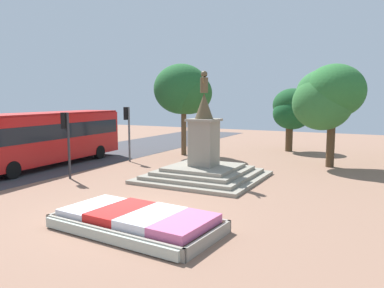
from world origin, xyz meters
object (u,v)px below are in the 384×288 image
object	(u,v)px
statue_monument	(204,163)
traffic_light_mid_block	(66,132)
flower_planter	(137,221)
traffic_light_far_corner	(128,123)
city_bus	(42,136)

from	to	relation	value
statue_monument	traffic_light_mid_block	bearing A→B (deg)	-153.43
statue_monument	traffic_light_mid_block	xyz separation A→B (m)	(-6.08, -3.04, 1.52)
statue_monument	traffic_light_mid_block	size ratio (longest dim) A/B	1.67
flower_planter	traffic_light_mid_block	distance (m)	8.93
statue_monument	traffic_light_far_corner	bearing A→B (deg)	159.07
flower_planter	traffic_light_far_corner	size ratio (longest dim) A/B	1.55
flower_planter	statue_monument	bearing A→B (deg)	100.19
traffic_light_mid_block	city_bus	bearing A→B (deg)	155.45
statue_monument	city_bus	size ratio (longest dim) A/B	0.47
traffic_light_far_corner	city_bus	distance (m)	5.08
flower_planter	traffic_light_mid_block	size ratio (longest dim) A/B	1.62
traffic_light_mid_block	traffic_light_far_corner	bearing A→B (deg)	94.54
traffic_light_mid_block	city_bus	size ratio (longest dim) A/B	0.28
flower_planter	city_bus	world-z (taller)	city_bus
flower_planter	traffic_light_far_corner	bearing A→B (deg)	128.13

